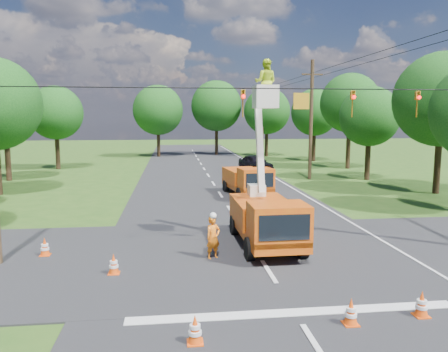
{
  "coord_description": "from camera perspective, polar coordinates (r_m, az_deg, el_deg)",
  "views": [
    {
      "loc": [
        -3.21,
        -14.01,
        5.25
      ],
      "look_at": [
        -0.88,
        5.5,
        2.6
      ],
      "focal_mm": 35.0,
      "sensor_mm": 36.0,
      "label": 1
    }
  ],
  "objects": [
    {
      "name": "tree_right_d",
      "position": [
        46.65,
        16.13,
        9.13
      ],
      "size": [
        6.0,
        6.0,
        9.7
      ],
      "color": "#382616",
      "rests_on": "ground"
    },
    {
      "name": "road_cross",
      "position": [
        17.15,
        4.39,
        -10.16
      ],
      "size": [
        56.0,
        10.0,
        0.07
      ],
      "primitive_type": "cube",
      "color": "black",
      "rests_on": "ground"
    },
    {
      "name": "tree_far_c",
      "position": [
        59.39,
        5.62,
        8.42
      ],
      "size": [
        6.2,
        6.2,
        9.18
      ],
      "color": "#382616",
      "rests_on": "ground"
    },
    {
      "name": "traffic_cone_7",
      "position": [
        30.66,
        5.45,
        -1.54
      ],
      "size": [
        0.38,
        0.38,
        0.71
      ],
      "color": "#F14C0C",
      "rests_on": "ground"
    },
    {
      "name": "road_main",
      "position": [
        34.56,
        -1.39,
        -1.06
      ],
      "size": [
        12.0,
        100.0,
        0.06
      ],
      "primitive_type": "cube",
      "color": "black",
      "rests_on": "ground"
    },
    {
      "name": "ground_worker",
      "position": [
        16.36,
        -1.42,
        -8.06
      ],
      "size": [
        0.71,
        0.63,
        1.62
      ],
      "primitive_type": "imported",
      "rotation": [
        0.0,
        0.0,
        0.5
      ],
      "color": "orange",
      "rests_on": "ground"
    },
    {
      "name": "tree_left_f",
      "position": [
        47.45,
        -21.13,
        7.69
      ],
      "size": [
        5.4,
        5.4,
        8.4
      ],
      "color": "#382616",
      "rests_on": "ground"
    },
    {
      "name": "tree_far_a",
      "position": [
        59.05,
        -8.63,
        8.5
      ],
      "size": [
        6.6,
        6.6,
        9.5
      ],
      "color": "#382616",
      "rests_on": "ground"
    },
    {
      "name": "traffic_cone_2",
      "position": [
        22.45,
        7.05,
        -4.97
      ],
      "size": [
        0.38,
        0.38,
        0.71
      ],
      "color": "#F14C0C",
      "rests_on": "ground"
    },
    {
      "name": "traffic_cone_1",
      "position": [
        12.0,
        16.24,
        -16.69
      ],
      "size": [
        0.38,
        0.38,
        0.71
      ],
      "color": "#F14C0C",
      "rests_on": "ground"
    },
    {
      "name": "tree_far_b",
      "position": [
        61.35,
        -1.0,
        9.13
      ],
      "size": [
        7.0,
        7.0,
        10.32
      ],
      "color": "#382616",
      "rests_on": "ground"
    },
    {
      "name": "traffic_cone_8",
      "position": [
        13.07,
        24.41,
        -15.01
      ],
      "size": [
        0.38,
        0.38,
        0.71
      ],
      "color": "#F14C0C",
      "rests_on": "ground"
    },
    {
      "name": "traffic_cone_4",
      "position": [
        15.37,
        -14.21,
        -11.11
      ],
      "size": [
        0.38,
        0.38,
        0.71
      ],
      "color": "#F14C0C",
      "rests_on": "ground"
    },
    {
      "name": "second_truck",
      "position": [
        29.15,
        3.08,
        -0.55
      ],
      "size": [
        2.77,
        5.77,
        2.08
      ],
      "rotation": [
        0.0,
        0.0,
        0.13
      ],
      "color": "#C43C0D",
      "rests_on": "ground"
    },
    {
      "name": "traffic_cone_5",
      "position": [
        18.11,
        -22.36,
        -8.58
      ],
      "size": [
        0.38,
        0.38,
        0.71
      ],
      "color": "#F14C0C",
      "rests_on": "ground"
    },
    {
      "name": "stop_bar",
      "position": [
        12.44,
        9.24,
        -17.38
      ],
      "size": [
        9.0,
        0.45,
        0.02
      ],
      "primitive_type": "cube",
      "color": "silver",
      "rests_on": "ground"
    },
    {
      "name": "tree_right_e",
      "position": [
        53.78,
        11.76,
        8.12
      ],
      "size": [
        5.6,
        5.6,
        8.63
      ],
      "color": "#382616",
      "rests_on": "ground"
    },
    {
      "name": "tree_left_e",
      "position": [
        40.39,
        -26.78,
        8.63
      ],
      "size": [
        5.8,
        5.8,
        9.41
      ],
      "color": "#382616",
      "rests_on": "ground"
    },
    {
      "name": "traffic_cone_3",
      "position": [
        25.98,
        6.09,
        -3.21
      ],
      "size": [
        0.38,
        0.38,
        0.71
      ],
      "color": "#F14C0C",
      "rests_on": "ground"
    },
    {
      "name": "edge_line",
      "position": [
        35.52,
        7.64,
        -0.89
      ],
      "size": [
        0.12,
        90.0,
        0.02
      ],
      "primitive_type": "cube",
      "color": "silver",
      "rests_on": "ground"
    },
    {
      "name": "tree_right_c",
      "position": [
        38.67,
        18.47,
        7.38
      ],
      "size": [
        5.0,
        5.0,
        7.83
      ],
      "color": "#382616",
      "rests_on": "ground"
    },
    {
      "name": "signal_span",
      "position": [
        16.91,
        12.12,
        9.64
      ],
      "size": [
        18.0,
        0.29,
        1.07
      ],
      "color": "black",
      "rests_on": "ground"
    },
    {
      "name": "distant_car",
      "position": [
        43.39,
        4.15,
        1.75
      ],
      "size": [
        3.24,
        4.93,
        1.56
      ],
      "primitive_type": "imported",
      "rotation": [
        0.0,
        0.0,
        0.33
      ],
      "color": "black",
      "rests_on": "ground"
    },
    {
      "name": "pole_right_mid",
      "position": [
        37.87,
        11.31,
        7.31
      ],
      "size": [
        1.8,
        0.3,
        10.0
      ],
      "color": "#4C3823",
      "rests_on": "ground"
    },
    {
      "name": "pole_right_far",
      "position": [
        57.22,
        5.06,
        7.5
      ],
      "size": [
        1.8,
        0.3,
        10.0
      ],
      "color": "#4C3823",
      "rests_on": "ground"
    },
    {
      "name": "tree_right_b",
      "position": [
        33.43,
        26.56,
        8.91
      ],
      "size": [
        6.4,
        6.4,
        9.65
      ],
      "color": "#382616",
      "rests_on": "ground"
    },
    {
      "name": "ground",
      "position": [
        34.56,
        -1.39,
        -1.06
      ],
      "size": [
        140.0,
        140.0,
        0.0
      ],
      "primitive_type": "plane",
      "color": "#294F17",
      "rests_on": "ground"
    },
    {
      "name": "traffic_cone_0",
      "position": [
        10.75,
        -3.81,
        -19.4
      ],
      "size": [
        0.38,
        0.38,
        0.71
      ],
      "color": "#F14C0C",
      "rests_on": "ground"
    },
    {
      "name": "bucket_truck",
      "position": [
        17.79,
        5.57,
        -4.07
      ],
      "size": [
        2.38,
        5.79,
        7.55
      ],
      "rotation": [
        0.0,
        0.0,
        0.02
      ],
      "color": "#C43C0D",
      "rests_on": "ground"
    }
  ]
}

